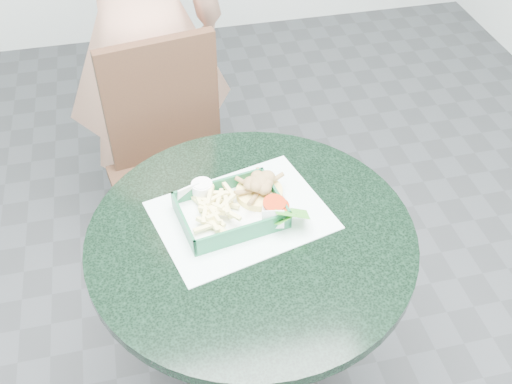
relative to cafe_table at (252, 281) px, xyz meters
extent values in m
cylinder|color=#333333|center=(0.00, 0.00, -0.20)|extent=(0.08, 0.08, 0.70)
cylinder|color=#27392F|center=(0.00, 0.00, 0.15)|extent=(0.82, 0.82, 0.03)
cube|color=black|center=(-0.15, 0.54, -0.13)|extent=(0.39, 0.39, 0.04)
cube|color=black|center=(-0.15, 0.72, 0.12)|extent=(0.39, 0.04, 0.46)
cube|color=black|center=(-0.32, 0.37, -0.37)|extent=(0.04, 0.04, 0.43)
cube|color=black|center=(0.02, 0.37, -0.37)|extent=(0.04, 0.04, 0.43)
cube|color=black|center=(-0.32, 0.71, -0.37)|extent=(0.04, 0.04, 0.43)
cube|color=black|center=(0.02, 0.71, -0.37)|extent=(0.04, 0.04, 0.43)
cube|color=silver|center=(-0.01, 0.06, 0.17)|extent=(0.49, 0.41, 0.00)
cube|color=#155834|center=(-0.04, 0.06, 0.18)|extent=(0.25, 0.19, 0.01)
cube|color=white|center=(-0.04, 0.06, 0.18)|extent=(0.24, 0.17, 0.00)
cube|color=#155834|center=(-0.04, 0.15, 0.20)|extent=(0.25, 0.01, 0.04)
cube|color=#155834|center=(-0.04, -0.03, 0.20)|extent=(0.25, 0.01, 0.04)
cube|color=#155834|center=(0.08, 0.06, 0.20)|extent=(0.01, 0.19, 0.04)
cube|color=#155834|center=(-0.16, 0.06, 0.20)|extent=(0.01, 0.19, 0.04)
cylinder|color=#E3C562|center=(0.05, 0.09, 0.20)|extent=(0.12, 0.12, 0.02)
cylinder|color=white|center=(-0.08, 0.15, 0.22)|extent=(0.05, 0.05, 0.03)
cylinder|color=white|center=(-0.08, 0.15, 0.23)|extent=(0.05, 0.05, 0.00)
cylinder|color=white|center=(0.06, 0.01, 0.20)|extent=(0.07, 0.07, 0.02)
torus|color=silver|center=(0.06, 0.01, 0.21)|extent=(0.06, 0.06, 0.01)
cylinder|color=#B52609|center=(0.06, 0.01, 0.22)|extent=(0.06, 0.06, 0.01)
camera|label=1|loc=(-0.22, -0.99, 1.28)|focal=42.00mm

